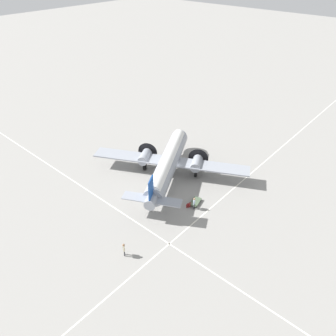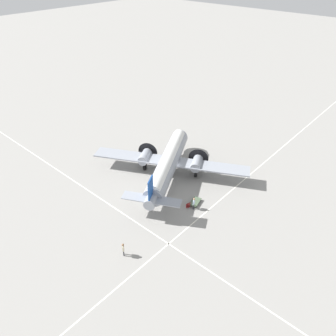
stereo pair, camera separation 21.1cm
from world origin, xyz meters
name	(u,v)px [view 1 (the left image)]	position (x,y,z in m)	size (l,w,h in m)	color
ground_plane	(168,177)	(0.00, 0.00, 0.00)	(300.00, 300.00, 0.00)	gray
apron_line_eastwest	(217,203)	(0.00, -8.47, 0.00)	(120.00, 0.16, 0.01)	silver
apron_line_northsouth	(118,210)	(-9.45, 0.00, 0.00)	(0.16, 120.00, 0.01)	silver
airliner_main	(169,161)	(0.36, 0.19, 2.50)	(17.88, 21.05, 5.72)	#9399A3
crew_foreground	(124,248)	(-13.82, -5.91, 1.02)	(0.39, 0.47, 1.67)	#2D2D33
passenger_boarding	(194,202)	(-2.90, -6.89, 1.03)	(0.54, 0.31, 1.68)	#2D2D33
suitcase_near_door	(189,205)	(-3.01, -6.25, 0.29)	(0.44, 0.17, 0.61)	maroon
suitcase_upright_spare	(188,206)	(-3.25, -6.14, 0.28)	(0.35, 0.16, 0.59)	maroon
baggage_cart	(195,202)	(-2.00, -6.43, 0.28)	(2.16, 1.49, 0.56)	#4C6047
traffic_cone	(151,193)	(-4.51, -0.96, 0.28)	(0.45, 0.45, 0.60)	orange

